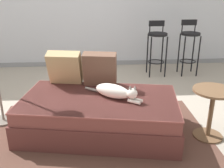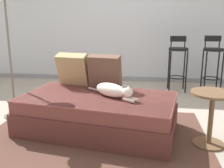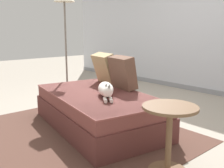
{
  "view_description": "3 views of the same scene",
  "coord_description": "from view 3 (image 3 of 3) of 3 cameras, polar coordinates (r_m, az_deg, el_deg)",
  "views": [
    {
      "loc": [
        -0.05,
        -3.05,
        1.61
      ],
      "look_at": [
        0.15,
        -0.3,
        0.54
      ],
      "focal_mm": 42.0,
      "sensor_mm": 36.0,
      "label": 1
    },
    {
      "loc": [
        0.52,
        -3.2,
        1.27
      ],
      "look_at": [
        0.15,
        -0.3,
        0.54
      ],
      "focal_mm": 42.0,
      "sensor_mm": 36.0,
      "label": 2
    },
    {
      "loc": [
        2.39,
        -2.25,
        1.14
      ],
      "look_at": [
        0.15,
        -0.3,
        0.54
      ],
      "focal_mm": 42.0,
      "sensor_mm": 36.0,
      "label": 3
    }
  ],
  "objects": [
    {
      "name": "area_rug",
      "position": [
        3.06,
        -7.63,
        -10.42
      ],
      "size": [
        2.44,
        2.07,
        0.01
      ],
      "primitive_type": "cube",
      "color": "brown",
      "rests_on": "ground"
    },
    {
      "name": "throw_pillow_corner",
      "position": [
        3.66,
        -1.47,
        3.49
      ],
      "size": [
        0.44,
        0.32,
        0.43
      ],
      "color": "tan",
      "rests_on": "couch"
    },
    {
      "name": "ground_plane",
      "position": [
        3.47,
        2.13,
        -7.72
      ],
      "size": [
        16.0,
        16.0,
        0.0
      ],
      "primitive_type": "plane",
      "color": "#A89E8E",
      "rests_on": "ground"
    },
    {
      "name": "couch",
      "position": [
        3.16,
        -3.17,
        -5.62
      ],
      "size": [
        1.88,
        1.25,
        0.42
      ],
      "color": "brown",
      "rests_on": "ground"
    },
    {
      "name": "cat",
      "position": [
        2.95,
        -1.31,
        -1.2
      ],
      "size": [
        0.63,
        0.5,
        0.19
      ],
      "color": "white",
      "rests_on": "couch"
    },
    {
      "name": "side_table",
      "position": [
        2.17,
        12.34,
        -9.72
      ],
      "size": [
        0.44,
        0.44,
        0.57
      ],
      "color": "brown",
      "rests_on": "ground"
    },
    {
      "name": "wall_baseboard_trim",
      "position": [
        5.16,
        20.24,
        -1.5
      ],
      "size": [
        8.0,
        0.02,
        0.09
      ],
      "primitive_type": "cube",
      "color": "gray",
      "rests_on": "ground"
    },
    {
      "name": "floor_lamp",
      "position": [
        4.19,
        -10.31,
        16.46
      ],
      "size": [
        0.32,
        0.32,
        1.79
      ],
      "color": "slate",
      "rests_on": "ground"
    },
    {
      "name": "throw_pillow_middle",
      "position": [
        3.29,
        2.29,
        2.52
      ],
      "size": [
        0.43,
        0.28,
        0.42
      ],
      "color": "brown",
      "rests_on": "couch"
    },
    {
      "name": "wall_back_panel",
      "position": [
        5.09,
        21.55,
        12.5
      ],
      "size": [
        8.0,
        0.1,
        2.6
      ],
      "primitive_type": "cube",
      "color": "silver",
      "rests_on": "ground"
    }
  ]
}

